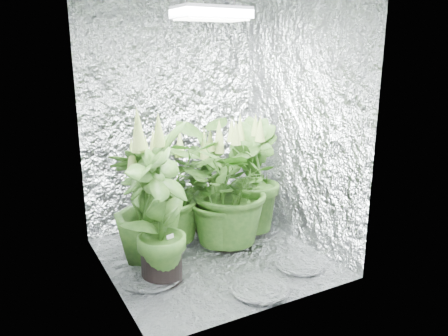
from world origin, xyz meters
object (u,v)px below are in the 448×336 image
plant_e (225,187)px  plant_f (159,206)px  plant_b (210,185)px  plant_d (146,207)px  plant_a (170,191)px  circulation_fan (256,214)px  plant_c (252,178)px  grow_lamp (211,13)px

plant_e → plant_f: (-0.66, -0.27, 0.04)m
plant_b → plant_d: size_ratio=0.97×
plant_d → plant_e: 0.66m
plant_a → plant_f: 0.62m
circulation_fan → plant_d: bearing=-163.0°
plant_c → plant_d: (-1.01, -0.13, -0.05)m
circulation_fan → plant_e: bearing=-145.6°
plant_d → plant_e: size_ratio=0.88×
plant_b → plant_e: bearing=-95.5°
plant_f → plant_c: bearing=23.8°
plant_c → plant_b: bearing=152.2°
plant_e → plant_d: bearing=176.0°
plant_d → circulation_fan: 1.14m
grow_lamp → plant_d: bearing=158.8°
plant_b → plant_f: plant_f is taller
grow_lamp → plant_a: 1.43m
plant_a → plant_e: plant_e is taller
plant_b → plant_e: 0.36m
plant_c → plant_d: 1.02m
plant_d → plant_e: plant_e is taller
plant_f → grow_lamp: bearing=16.0°
plant_c → plant_a: bearing=173.3°
grow_lamp → circulation_fan: grow_lamp is taller
plant_b → plant_c: (0.33, -0.17, 0.06)m
grow_lamp → plant_c: (0.55, 0.31, -1.33)m
grow_lamp → circulation_fan: size_ratio=1.57×
plant_c → plant_d: bearing=-172.5°
plant_d → circulation_fan: bearing=8.8°
grow_lamp → plant_d: 1.46m
plant_c → plant_e: plant_e is taller
grow_lamp → plant_d: (-0.47, 0.18, -1.38)m
plant_d → grow_lamp: bearing=-21.2°
grow_lamp → plant_e: grow_lamp is taller
grow_lamp → plant_e: size_ratio=0.45×
grow_lamp → plant_b: 1.49m
plant_f → circulation_fan: (1.10, 0.49, -0.43)m
plant_b → plant_c: size_ratio=0.89×
plant_b → plant_e: plant_e is taller
plant_e → circulation_fan: bearing=26.2°
circulation_fan → plant_b: bearing=169.2°
plant_f → circulation_fan: plant_f is taller
plant_f → plant_e: bearing=22.3°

